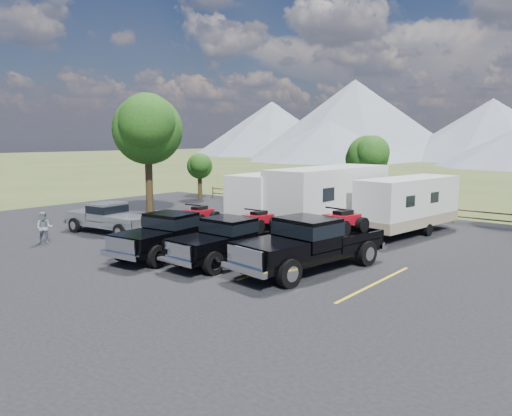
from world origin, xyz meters
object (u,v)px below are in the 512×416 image
Objects in this scene: tree_big_nw at (147,130)px; trailer_center at (329,199)px; rig_left at (175,232)px; pickup_silver at (109,218)px; rig_center at (233,237)px; rig_right at (312,242)px; person_a at (157,230)px; person_b at (44,228)px; trailer_right at (408,205)px; trailer_left at (282,199)px.

tree_big_nw is 13.10m from trailer_center.
pickup_silver is (-6.35, 1.02, -0.15)m from rig_left.
tree_big_nw is 0.78× the size of trailer_center.
rig_center is 3.42m from rig_right.
person_a is (4.94, -0.84, 0.04)m from pickup_silver.
rig_center is 9.68m from person_b.
trailer_right is at bearing 38.76° from trailer_center.
tree_big_nw is at bearing -153.96° from pickup_silver.
rig_left is 0.70× the size of trailer_left.
trailer_right is (-0.06, 9.29, 0.46)m from rig_right.
tree_big_nw is at bearing 156.94° from rig_center.
pickup_silver is (-6.25, -6.89, -0.80)m from trailer_left.
pickup_silver is at bearing -133.52° from trailer_right.
person_b is at bearing -158.40° from rig_center.
pickup_silver is at bearing -168.51° from rig_right.
rig_right is 7.67m from trailer_center.
pickup_silver reaches higher than person_b.
tree_big_nw reaches higher than pickup_silver.
trailer_center reaches higher than person_b.
trailer_center reaches higher than trailer_left.
trailer_right is at bearing 99.05° from rig_right.
tree_big_nw is at bearing 171.64° from rig_right.
trailer_left reaches higher than person_a.
pickup_silver is at bearing 179.88° from rig_center.
pickup_silver is 3.58m from person_b.
rig_right reaches higher than rig_left.
trailer_center is 6.44× the size of person_b.
person_b is (-6.39, -2.56, -0.21)m from rig_left.
rig_right is 13.08m from person_b.
trailer_center is (2.71, 0.56, 0.18)m from trailer_left.
trailer_center is 9.25m from person_a.
trailer_right is at bearing 73.73° from rig_center.
rig_left is at bearing -104.64° from trailer_center.
tree_big_nw is at bearing -175.15° from trailer_left.
rig_left reaches higher than pickup_silver.
trailer_center is (-0.09, 7.70, 0.86)m from rig_center.
trailer_left is 5.81× the size of person_b.
trailer_left is (-2.79, 7.14, 0.68)m from rig_center.
trailer_center is (2.61, 8.47, 0.84)m from rig_left.
rig_center is 0.71× the size of trailer_right.
trailer_right reaches higher than rig_right.
trailer_center is at bearing 92.12° from rig_center.
trailer_right is (3.33, 2.45, -0.28)m from trailer_center.
trailer_left is at bearing 112.83° from rig_center.
pickup_silver is at bearing 164.73° from rig_left.
rig_right reaches higher than pickup_silver.
trailer_right is at bearing 15.77° from tree_big_nw.
trailer_right reaches higher than person_b.
tree_big_nw is 1.10× the size of rig_right.
trailer_right is at bearing -145.65° from person_a.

